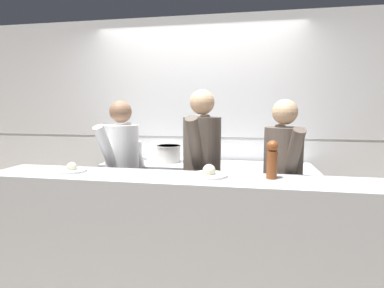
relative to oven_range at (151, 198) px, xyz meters
name	(u,v)px	position (x,y,z in m)	size (l,w,h in m)	color
ground_plane	(174,283)	(0.49, -0.90, -0.45)	(14.00, 14.00, 0.00)	#7F705B
wall_back_tiled	(198,125)	(0.49, 0.40, 0.85)	(8.00, 0.06, 2.60)	white
oven_range	(151,198)	(0.00, 0.00, 0.00)	(0.93, 0.71, 0.91)	#38383D
prep_counter	(252,206)	(1.17, 0.00, -0.02)	(1.29, 0.65, 0.88)	#B7BABF
pass_counter	(190,243)	(0.69, -1.15, 0.05)	(3.16, 0.45, 1.01)	#B7BABF
stock_pot	(128,150)	(-0.27, -0.02, 0.57)	(0.35, 0.35, 0.22)	#B7BABF
sauce_pot	(169,153)	(0.24, -0.06, 0.55)	(0.27, 0.27, 0.19)	beige
mixing_bowl_steel	(281,163)	(1.47, 0.03, 0.46)	(0.26, 0.26, 0.07)	#B7BABF
plated_dish_main	(72,169)	(-0.28, -1.14, 0.57)	(0.22, 0.22, 0.08)	white
plated_dish_appetiser	(209,173)	(0.82, -1.10, 0.58)	(0.28, 0.28, 0.10)	white
pepper_mill	(272,159)	(1.27, -1.09, 0.70)	(0.08, 0.08, 0.28)	brown
chef_head_cook	(122,174)	(-0.08, -0.59, 0.43)	(0.40, 0.69, 1.58)	black
chef_sous	(202,172)	(0.70, -0.61, 0.48)	(0.38, 0.73, 1.68)	black
chef_line	(282,183)	(1.40, -0.68, 0.43)	(0.39, 0.69, 1.59)	black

